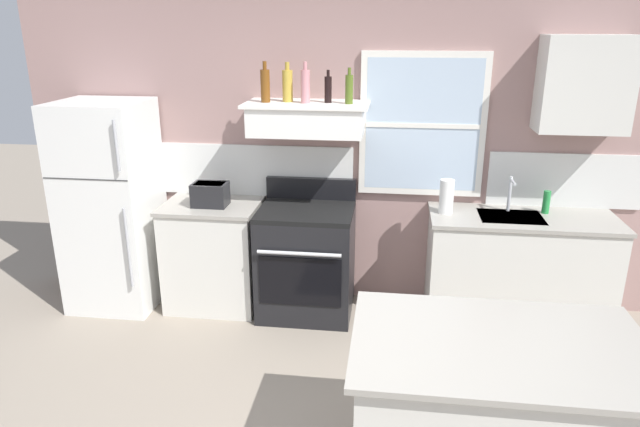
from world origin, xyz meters
The scene contains 17 objects.
back_wall centered at (0.03, 2.23, 1.35)m, with size 5.40×0.11×2.70m.
refrigerator centered at (-1.90, 1.84, 0.87)m, with size 0.70×0.72×1.74m.
counter_left_of_stove centered at (-1.05, 1.90, 0.46)m, with size 0.79×0.63×0.91m.
toaster centered at (-1.03, 1.85, 1.01)m, with size 0.30×0.20×0.19m.
stove_range centered at (-0.25, 1.86, 0.46)m, with size 0.76×0.69×1.09m.
range_hood_shelf centered at (-0.25, 1.96, 1.62)m, with size 0.96×0.52×0.24m.
bottle_amber_wine centered at (-0.57, 1.93, 1.87)m, with size 0.07×0.07×0.31m.
bottle_champagne_gold_foil centered at (-0.40, 1.98, 1.87)m, with size 0.08×0.08×0.30m.
bottle_rose_pink centered at (-0.26, 1.92, 1.88)m, with size 0.07×0.07×0.31m.
bottle_balsamic_dark centered at (-0.09, 1.97, 1.85)m, with size 0.06×0.06×0.25m.
bottle_olive_oil_square centered at (0.08, 1.92, 1.86)m, with size 0.06×0.06×0.27m.
counter_right_with_sink centered at (1.45, 1.90, 0.46)m, with size 1.43×0.63×0.91m.
sink_faucet centered at (1.35, 2.00, 1.08)m, with size 0.03×0.17×0.28m.
paper_towel_roll centered at (0.85, 1.90, 1.04)m, with size 0.11×0.11×0.27m, color white.
dish_soap_bottle centered at (1.63, 2.00, 1.00)m, with size 0.06×0.06×0.18m, color #268C3F.
kitchen_island centered at (0.96, -0.01, 0.46)m, with size 1.40×0.90×0.91m.
upper_cabinet_right centered at (1.80, 2.04, 1.90)m, with size 0.64×0.32×0.70m.
Camera 1 is at (0.42, -2.43, 2.33)m, focal length 31.95 mm.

